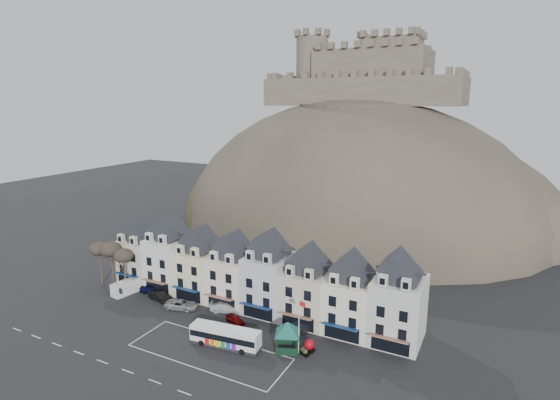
# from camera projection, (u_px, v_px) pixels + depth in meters

# --- Properties ---
(ground) EXTENTS (300.00, 300.00, 0.00)m
(ground) POSITION_uv_depth(u_px,v_px,m) (192.00, 353.00, 58.78)
(ground) COLOR black
(ground) RESTS_ON ground
(coach_bay_markings) EXTENTS (22.00, 7.50, 0.01)m
(coach_bay_markings) POSITION_uv_depth(u_px,v_px,m) (209.00, 352.00, 58.97)
(coach_bay_markings) COLOR silver
(coach_bay_markings) RESTS_ON ground
(townhouse_terrace) EXTENTS (54.40, 9.35, 11.80)m
(townhouse_terrace) POSITION_uv_depth(u_px,v_px,m) (253.00, 275.00, 71.40)
(townhouse_terrace) COLOR beige
(townhouse_terrace) RESTS_ON ground
(castle_hill) EXTENTS (100.00, 76.00, 68.00)m
(castle_hill) POSITION_uv_depth(u_px,v_px,m) (357.00, 226.00, 117.98)
(castle_hill) COLOR #3C382E
(castle_hill) RESTS_ON ground
(castle) EXTENTS (50.20, 22.20, 22.00)m
(castle) POSITION_uv_depth(u_px,v_px,m) (368.00, 74.00, 115.55)
(castle) COLOR brown
(castle) RESTS_ON ground
(tree_left_far) EXTENTS (3.61, 3.61, 8.24)m
(tree_left_far) POSITION_uv_depth(u_px,v_px,m) (99.00, 249.00, 79.33)
(tree_left_far) COLOR #362E22
(tree_left_far) RESTS_ON ground
(tree_left_mid) EXTENTS (3.78, 3.78, 8.64)m
(tree_left_mid) POSITION_uv_depth(u_px,v_px,m) (111.00, 250.00, 77.92)
(tree_left_mid) COLOR #362E22
(tree_left_mid) RESTS_ON ground
(tree_left_near) EXTENTS (3.43, 3.43, 7.84)m
(tree_left_near) POSITION_uv_depth(u_px,v_px,m) (124.00, 256.00, 76.73)
(tree_left_near) COLOR #362E22
(tree_left_near) RESTS_ON ground
(bus) EXTENTS (10.20, 3.48, 2.82)m
(bus) POSITION_uv_depth(u_px,v_px,m) (225.00, 336.00, 60.02)
(bus) COLOR #262628
(bus) RESTS_ON ground
(bus_shelter) EXTENTS (6.14, 6.14, 4.22)m
(bus_shelter) POSITION_uv_depth(u_px,v_px,m) (288.00, 328.00, 58.72)
(bus_shelter) COLOR black
(bus_shelter) RESTS_ON ground
(red_buoy) EXTENTS (1.50, 1.50, 1.79)m
(red_buoy) POSITION_uv_depth(u_px,v_px,m) (309.00, 346.00, 58.84)
(red_buoy) COLOR black
(red_buoy) RESTS_ON ground
(flagpole) EXTENTS (1.11, 0.38, 7.94)m
(flagpole) POSITION_uv_depth(u_px,v_px,m) (299.00, 323.00, 57.61)
(flagpole) COLOR silver
(flagpole) RESTS_ON ground
(white_van) EXTENTS (2.94, 5.19, 2.24)m
(white_van) POSITION_uv_depth(u_px,v_px,m) (126.00, 287.00, 76.77)
(white_van) COLOR white
(white_van) RESTS_ON ground
(planter_west) EXTENTS (1.07, 0.80, 0.97)m
(planter_west) POSITION_uv_depth(u_px,v_px,m) (305.00, 353.00, 57.99)
(planter_west) COLOR black
(planter_west) RESTS_ON ground
(planter_east) EXTENTS (1.05, 0.79, 0.94)m
(planter_east) POSITION_uv_depth(u_px,v_px,m) (303.00, 351.00, 58.50)
(planter_east) COLOR black
(planter_east) RESTS_ON ground
(car_navy) EXTENTS (4.55, 3.19, 1.44)m
(car_navy) POSITION_uv_depth(u_px,v_px,m) (152.00, 289.00, 77.20)
(car_navy) COLOR #0B0E37
(car_navy) RESTS_ON ground
(car_black) EXTENTS (4.96, 2.55, 1.56)m
(car_black) POSITION_uv_depth(u_px,v_px,m) (160.00, 296.00, 74.10)
(car_black) COLOR black
(car_black) RESTS_ON ground
(car_silver) EXTENTS (5.74, 3.91, 1.48)m
(car_silver) POSITION_uv_depth(u_px,v_px,m) (181.00, 304.00, 71.15)
(car_silver) COLOR #9B9EA2
(car_silver) RESTS_ON ground
(car_white) EXTENTS (5.81, 3.76, 1.56)m
(car_white) POSITION_uv_depth(u_px,v_px,m) (227.00, 307.00, 70.09)
(car_white) COLOR white
(car_white) RESTS_ON ground
(car_maroon) EXTENTS (3.85, 2.64, 1.22)m
(car_maroon) POSITION_uv_depth(u_px,v_px,m) (235.00, 319.00, 66.52)
(car_maroon) COLOR #5D0506
(car_maroon) RESTS_ON ground
(car_charcoal) EXTENTS (3.94, 2.17, 1.23)m
(car_charcoal) POSITION_uv_depth(u_px,v_px,m) (297.00, 326.00, 64.58)
(car_charcoal) COLOR black
(car_charcoal) RESTS_ON ground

